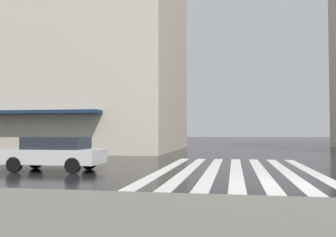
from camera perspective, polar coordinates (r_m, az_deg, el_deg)
name	(u,v)px	position (r m, az deg, el deg)	size (l,w,h in m)	color
ground_plane	(287,185)	(12.18, 17.69, -9.63)	(220.00, 220.00, 0.00)	black
zebra_crossing	(236,170)	(16.05, 10.40, -7.82)	(13.00, 6.50, 0.01)	silver
haussmann_block_mid	(39,43)	(37.78, -19.08, 10.83)	(16.52, 26.04, 20.38)	beige
car_white	(54,153)	(16.27, -17.02, -5.03)	(1.85, 4.10, 1.41)	silver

